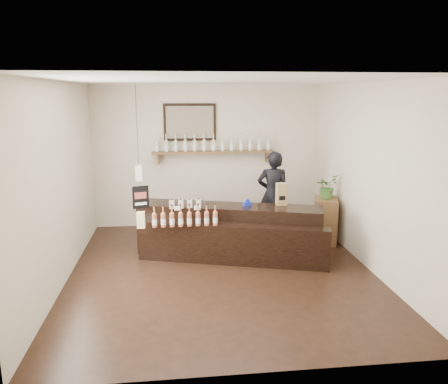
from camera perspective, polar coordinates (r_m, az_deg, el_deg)
ground at (r=6.72m, az=-0.33°, el=-10.27°), size 5.00×5.00×0.00m
room_shell at (r=6.25m, az=-0.35°, el=4.25°), size 5.00×5.00×5.00m
back_wall_decor at (r=8.58m, az=-3.03°, el=6.89°), size 2.66×0.96×1.69m
counter at (r=7.14m, az=0.69°, el=-5.44°), size 3.04×1.62×0.99m
promo_sign at (r=7.03m, az=-10.83°, el=-0.68°), size 0.25×0.09×0.36m
paper_bag at (r=7.19m, az=7.51°, el=-0.27°), size 0.17×0.13×0.36m
tape_dispenser at (r=7.09m, az=3.06°, el=-1.48°), size 0.15×0.10×0.12m
side_cabinet at (r=8.06m, az=13.08°, el=-3.60°), size 0.55×0.65×0.81m
potted_plant at (r=7.91m, az=13.31°, el=0.71°), size 0.51×0.50×0.43m
shopkeeper at (r=8.09m, az=6.43°, el=0.41°), size 0.72×0.52×1.82m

